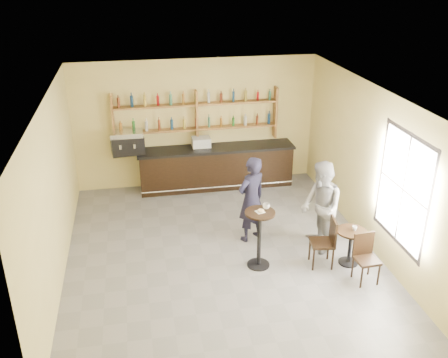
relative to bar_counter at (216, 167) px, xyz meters
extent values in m
plane|color=slate|center=(-0.44, -3.15, -0.53)|extent=(7.00, 7.00, 0.00)
plane|color=white|center=(-0.44, -3.15, 2.67)|extent=(7.00, 7.00, 0.00)
plane|color=#EDD986|center=(-0.44, 0.35, 1.07)|extent=(7.00, 0.00, 7.00)
plane|color=#EDD986|center=(-0.44, -6.65, 1.07)|extent=(7.00, 0.00, 7.00)
plane|color=#EDD986|center=(-3.44, -3.15, 1.07)|extent=(0.00, 7.00, 7.00)
plane|color=#EDD986|center=(2.56, -3.15, 1.07)|extent=(0.00, 7.00, 7.00)
plane|color=white|center=(2.55, -4.35, 1.17)|extent=(0.00, 2.00, 2.00)
cube|color=white|center=(0.17, -3.70, 0.63)|extent=(0.19, 0.19, 0.00)
torus|color=#DDA650|center=(0.18, -3.71, 0.65)|extent=(0.15, 0.15, 0.04)
imported|color=white|center=(0.31, -3.60, 0.67)|extent=(0.15, 0.15, 0.10)
imported|color=black|center=(0.26, -2.70, 0.38)|extent=(0.79, 0.70, 1.82)
imported|color=white|center=(1.94, -3.94, 0.23)|extent=(0.11, 0.11, 0.08)
imported|color=gray|center=(1.50, -3.33, 0.40)|extent=(0.72, 0.91, 1.86)
camera|label=1|loc=(-1.96, -11.46, 4.88)|focal=40.00mm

